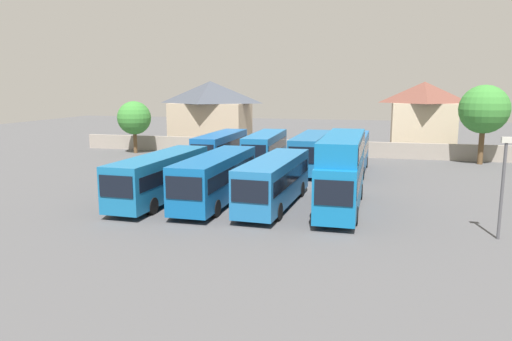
{
  "coord_description": "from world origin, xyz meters",
  "views": [
    {
      "loc": [
        8.53,
        -30.93,
        8.0
      ],
      "look_at": [
        0.0,
        3.0,
        1.87
      ],
      "focal_mm": 33.69,
      "sensor_mm": 36.0,
      "label": 1
    }
  ],
  "objects_px": {
    "bus_4": "(342,168)",
    "bus_6": "(265,149)",
    "tree_left_of_lot": "(134,118)",
    "bus_1": "(161,175)",
    "bus_8": "(353,151)",
    "tree_behind_wall": "(484,110)",
    "lamp_post_lot_edge": "(503,181)",
    "bus_3": "(274,179)",
    "bus_2": "(216,176)",
    "bus_5": "(221,148)",
    "house_terrace_centre": "(423,116)",
    "bus_7": "(311,150)",
    "house_terrace_left": "(211,112)"
  },
  "relations": [
    {
      "from": "bus_4",
      "to": "bus_2",
      "type": "bearing_deg",
      "value": -87.17
    },
    {
      "from": "bus_5",
      "to": "tree_left_of_lot",
      "type": "height_order",
      "value": "tree_left_of_lot"
    },
    {
      "from": "bus_5",
      "to": "tree_behind_wall",
      "type": "relative_size",
      "value": 1.35
    },
    {
      "from": "bus_7",
      "to": "tree_behind_wall",
      "type": "bearing_deg",
      "value": 117.42
    },
    {
      "from": "bus_1",
      "to": "bus_5",
      "type": "bearing_deg",
      "value": -176.11
    },
    {
      "from": "bus_1",
      "to": "tree_left_of_lot",
      "type": "bearing_deg",
      "value": -146.06
    },
    {
      "from": "house_terrace_centre",
      "to": "tree_behind_wall",
      "type": "bearing_deg",
      "value": -59.51
    },
    {
      "from": "bus_7",
      "to": "tree_behind_wall",
      "type": "distance_m",
      "value": 18.9
    },
    {
      "from": "bus_3",
      "to": "house_terrace_left",
      "type": "relative_size",
      "value": 1.04
    },
    {
      "from": "tree_left_of_lot",
      "to": "bus_1",
      "type": "bearing_deg",
      "value": -58.07
    },
    {
      "from": "bus_3",
      "to": "bus_5",
      "type": "bearing_deg",
      "value": -146.63
    },
    {
      "from": "house_terrace_left",
      "to": "bus_3",
      "type": "bearing_deg",
      "value": -63.82
    },
    {
      "from": "bus_1",
      "to": "lamp_post_lot_edge",
      "type": "bearing_deg",
      "value": 82.3
    },
    {
      "from": "bus_4",
      "to": "tree_left_of_lot",
      "type": "height_order",
      "value": "tree_left_of_lot"
    },
    {
      "from": "bus_3",
      "to": "tree_behind_wall",
      "type": "bearing_deg",
      "value": 145.98
    },
    {
      "from": "bus_4",
      "to": "bus_5",
      "type": "xyz_separation_m",
      "value": [
        -13.02,
        14.38,
        -0.83
      ]
    },
    {
      "from": "bus_1",
      "to": "bus_7",
      "type": "xyz_separation_m",
      "value": [
        8.6,
        14.94,
        0.1
      ]
    },
    {
      "from": "bus_2",
      "to": "bus_5",
      "type": "height_order",
      "value": "bus_5"
    },
    {
      "from": "tree_behind_wall",
      "to": "bus_5",
      "type": "bearing_deg",
      "value": -162.52
    },
    {
      "from": "bus_6",
      "to": "tree_left_of_lot",
      "type": "relative_size",
      "value": 1.71
    },
    {
      "from": "house_terrace_centre",
      "to": "tree_left_of_lot",
      "type": "bearing_deg",
      "value": -163.97
    },
    {
      "from": "house_terrace_left",
      "to": "lamp_post_lot_edge",
      "type": "distance_m",
      "value": 46.28
    },
    {
      "from": "house_terrace_left",
      "to": "tree_left_of_lot",
      "type": "relative_size",
      "value": 1.68
    },
    {
      "from": "bus_6",
      "to": "lamp_post_lot_edge",
      "type": "bearing_deg",
      "value": 40.67
    },
    {
      "from": "house_terrace_left",
      "to": "bus_2",
      "type": "bearing_deg",
      "value": -70.02
    },
    {
      "from": "bus_5",
      "to": "bus_6",
      "type": "xyz_separation_m",
      "value": [
        4.57,
        0.04,
        0.05
      ]
    },
    {
      "from": "bus_6",
      "to": "bus_8",
      "type": "distance_m",
      "value": 8.45
    },
    {
      "from": "house_terrace_centre",
      "to": "tree_left_of_lot",
      "type": "height_order",
      "value": "house_terrace_centre"
    },
    {
      "from": "bus_6",
      "to": "tree_behind_wall",
      "type": "bearing_deg",
      "value": 109.24
    },
    {
      "from": "bus_4",
      "to": "bus_6",
      "type": "height_order",
      "value": "bus_4"
    },
    {
      "from": "bus_4",
      "to": "bus_8",
      "type": "distance_m",
      "value": 14.22
    },
    {
      "from": "bus_5",
      "to": "bus_7",
      "type": "height_order",
      "value": "bus_7"
    },
    {
      "from": "bus_1",
      "to": "bus_5",
      "type": "xyz_separation_m",
      "value": [
        -0.49,
        15.08,
        0.04
      ]
    },
    {
      "from": "bus_1",
      "to": "tree_behind_wall",
      "type": "bearing_deg",
      "value": 134.6
    },
    {
      "from": "lamp_post_lot_edge",
      "to": "bus_2",
      "type": "bearing_deg",
      "value": 166.99
    },
    {
      "from": "tree_behind_wall",
      "to": "lamp_post_lot_edge",
      "type": "relative_size",
      "value": 1.5
    },
    {
      "from": "bus_5",
      "to": "house_terrace_centre",
      "type": "height_order",
      "value": "house_terrace_centre"
    },
    {
      "from": "bus_1",
      "to": "house_terrace_left",
      "type": "relative_size",
      "value": 1.09
    },
    {
      "from": "bus_6",
      "to": "bus_3",
      "type": "bearing_deg",
      "value": 13.64
    },
    {
      "from": "bus_1",
      "to": "house_terrace_centre",
      "type": "bearing_deg",
      "value": 149.84
    },
    {
      "from": "bus_1",
      "to": "bus_2",
      "type": "distance_m",
      "value": 4.01
    },
    {
      "from": "bus_8",
      "to": "bus_3",
      "type": "bearing_deg",
      "value": -15.71
    },
    {
      "from": "lamp_post_lot_edge",
      "to": "house_terrace_left",
      "type": "bearing_deg",
      "value": 128.54
    },
    {
      "from": "bus_4",
      "to": "bus_8",
      "type": "relative_size",
      "value": 1.02
    },
    {
      "from": "tree_behind_wall",
      "to": "bus_4",
      "type": "bearing_deg",
      "value": -119.43
    },
    {
      "from": "bus_3",
      "to": "bus_8",
      "type": "height_order",
      "value": "bus_8"
    },
    {
      "from": "lamp_post_lot_edge",
      "to": "bus_8",
      "type": "bearing_deg",
      "value": 114.89
    },
    {
      "from": "bus_8",
      "to": "tree_behind_wall",
      "type": "relative_size",
      "value": 1.31
    },
    {
      "from": "bus_5",
      "to": "tree_left_of_lot",
      "type": "distance_m",
      "value": 15.27
    },
    {
      "from": "bus_2",
      "to": "bus_3",
      "type": "bearing_deg",
      "value": 92.26
    }
  ]
}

